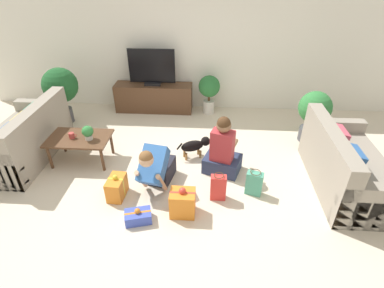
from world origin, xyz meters
TOP-DOWN VIEW (x-y plane):
  - ground_plane at (0.00, 0.00)m, footprint 16.00×16.00m
  - wall_back at (0.00, 2.63)m, footprint 8.40×0.06m
  - sofa_left at (-2.40, 0.54)m, footprint 0.89×1.72m
  - sofa_right at (2.40, 0.14)m, footprint 0.89×1.72m
  - coffee_table at (-1.47, 0.48)m, footprint 0.93×0.59m
  - tv_console at (-0.65, 2.36)m, footprint 1.56×0.40m
  - tv at (-0.65, 2.36)m, footprint 0.91×0.20m
  - potted_plant_corner_right at (2.25, 1.35)m, footprint 0.54×0.54m
  - potted_plant_corner_left at (-2.25, 1.75)m, footprint 0.64×0.64m
  - potted_plant_back_right at (0.48, 2.31)m, footprint 0.42×0.42m
  - person_kneeling at (-0.19, -0.08)m, footprint 0.46×0.82m
  - person_sitting at (0.71, 0.34)m, footprint 0.62×0.58m
  - dog at (0.30, 0.70)m, footprint 0.54×0.30m
  - gift_box_a at (-0.70, -0.31)m, footprint 0.22×0.35m
  - gift_box_b at (-0.32, -0.73)m, footprint 0.36×0.28m
  - gift_box_c at (0.21, -0.57)m, footprint 0.31×0.25m
  - gift_bag_a at (0.65, -0.26)m, footprint 0.21×0.13m
  - gift_bag_b at (1.14, -0.13)m, footprint 0.24×0.18m
  - mug at (-1.56, 0.45)m, footprint 0.12×0.08m
  - tabletop_plant at (-1.29, 0.44)m, footprint 0.17×0.17m

SIDE VIEW (x-z plane):
  - ground_plane at x=0.00m, z-range 0.00..0.00m
  - gift_box_b at x=-0.32m, z-range -0.03..0.17m
  - gift_box_a at x=-0.70m, z-range -0.03..0.33m
  - gift_bag_b at x=1.14m, z-range -0.01..0.36m
  - gift_box_c at x=0.21m, z-range -0.03..0.38m
  - gift_bag_a at x=0.65m, z-range -0.01..0.38m
  - dog at x=0.30m, z-range 0.05..0.38m
  - tv_console at x=-0.65m, z-range 0.00..0.57m
  - sofa_right at x=2.40m, z-range -0.12..0.74m
  - sofa_left at x=-2.40m, z-range -0.12..0.74m
  - person_kneeling at x=-0.19m, z-range -0.05..0.73m
  - person_sitting at x=0.71m, z-range -0.12..0.81m
  - coffee_table at x=-1.47m, z-range 0.16..0.59m
  - mug at x=-1.56m, z-range 0.42..0.51m
  - potted_plant_back_right at x=0.48m, z-range 0.11..0.90m
  - tabletop_plant at x=-1.29m, z-range 0.44..0.66m
  - potted_plant_corner_right at x=2.25m, z-range 0.10..1.00m
  - potted_plant_corner_left at x=-2.25m, z-range 0.18..1.25m
  - tv at x=-0.65m, z-range 0.53..1.24m
  - wall_back at x=0.00m, z-range 0.00..2.60m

